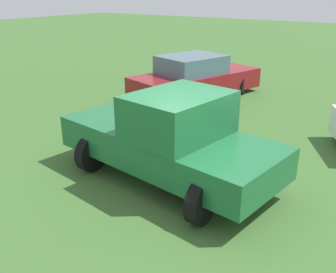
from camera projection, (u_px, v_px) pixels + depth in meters
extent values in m
plane|color=#3D662D|center=(186.00, 187.00, 7.35)|extent=(80.00, 80.00, 0.00)
cylinder|color=black|center=(92.00, 153.00, 7.91)|extent=(0.76, 0.22, 0.76)
cylinder|color=black|center=(145.00, 133.00, 8.99)|extent=(0.76, 0.22, 0.76)
cylinder|color=black|center=(201.00, 201.00, 6.12)|extent=(0.76, 0.22, 0.76)
cylinder|color=black|center=(252.00, 169.00, 7.21)|extent=(0.76, 0.22, 0.76)
cube|color=#1E6638|center=(122.00, 129.00, 8.27)|extent=(2.10, 2.03, 0.64)
cube|color=#1E6638|center=(179.00, 130.00, 7.13)|extent=(2.05, 1.67, 1.40)
cube|color=slate|center=(179.00, 107.00, 6.97)|extent=(1.87, 1.44, 0.48)
cube|color=#1E6638|center=(217.00, 163.00, 6.72)|extent=(2.15, 2.38, 0.60)
cube|color=silver|center=(99.00, 131.00, 8.89)|extent=(1.79, 0.37, 0.16)
cylinder|color=black|center=(211.00, 78.00, 14.85)|extent=(0.62, 0.20, 0.62)
cylinder|color=black|center=(243.00, 85.00, 13.71)|extent=(0.62, 0.20, 0.62)
cylinder|color=black|center=(147.00, 90.00, 13.03)|extent=(0.62, 0.20, 0.62)
cylinder|color=black|center=(177.00, 100.00, 11.88)|extent=(0.62, 0.20, 0.62)
cube|color=maroon|center=(196.00, 82.00, 13.29)|extent=(5.03, 3.12, 0.68)
cube|color=slate|center=(192.00, 65.00, 12.92)|extent=(2.45, 2.15, 0.60)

